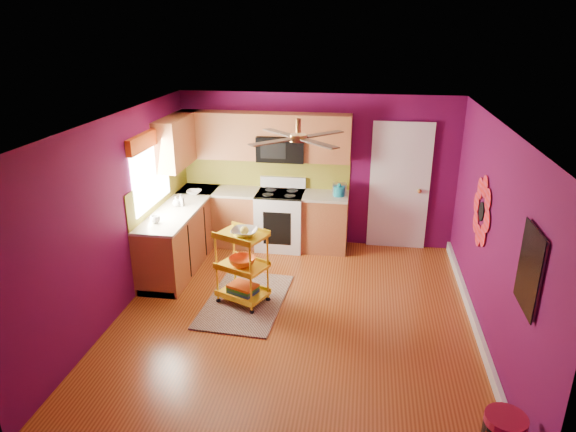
# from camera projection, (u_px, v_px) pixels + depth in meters

# --- Properties ---
(ground) EXTENTS (5.00, 5.00, 0.00)m
(ground) POSITION_uv_depth(u_px,v_px,m) (295.00, 317.00, 6.55)
(ground) COLOR brown
(ground) RESTS_ON ground
(room_envelope) EXTENTS (4.54, 5.04, 2.52)m
(room_envelope) POSITION_uv_depth(u_px,v_px,m) (298.00, 197.00, 5.97)
(room_envelope) COLOR #5B0A40
(room_envelope) RESTS_ON ground
(lower_cabinets) EXTENTS (2.81, 2.31, 0.94)m
(lower_cabinets) POSITION_uv_depth(u_px,v_px,m) (228.00, 227.00, 8.27)
(lower_cabinets) COLOR brown
(lower_cabinets) RESTS_ON ground
(electric_range) EXTENTS (0.76, 0.66, 1.13)m
(electric_range) POSITION_uv_depth(u_px,v_px,m) (280.00, 219.00, 8.47)
(electric_range) COLOR white
(electric_range) RESTS_ON ground
(upper_cabinetry) EXTENTS (2.80, 2.30, 1.26)m
(upper_cabinetry) POSITION_uv_depth(u_px,v_px,m) (237.00, 139.00, 8.10)
(upper_cabinetry) COLOR brown
(upper_cabinetry) RESTS_ON ground
(left_window) EXTENTS (0.08, 1.35, 1.08)m
(left_window) POSITION_uv_depth(u_px,v_px,m) (150.00, 158.00, 7.22)
(left_window) COLOR white
(left_window) RESTS_ON ground
(panel_door) EXTENTS (0.95, 0.11, 2.15)m
(panel_door) POSITION_uv_depth(u_px,v_px,m) (399.00, 188.00, 8.28)
(panel_door) COLOR white
(panel_door) RESTS_ON ground
(right_wall_art) EXTENTS (0.04, 2.74, 1.04)m
(right_wall_art) POSITION_uv_depth(u_px,v_px,m) (500.00, 234.00, 5.41)
(right_wall_art) COLOR black
(right_wall_art) RESTS_ON ground
(ceiling_fan) EXTENTS (1.01, 1.01, 0.26)m
(ceiling_fan) POSITION_uv_depth(u_px,v_px,m) (298.00, 137.00, 5.92)
(ceiling_fan) COLOR #BF8C3F
(ceiling_fan) RESTS_ON ground
(shag_rug) EXTENTS (1.08, 1.67, 0.02)m
(shag_rug) POSITION_uv_depth(u_px,v_px,m) (246.00, 301.00, 6.92)
(shag_rug) COLOR black
(shag_rug) RESTS_ON ground
(rolling_cart) EXTENTS (0.74, 0.65, 1.11)m
(rolling_cart) POSITION_uv_depth(u_px,v_px,m) (243.00, 264.00, 6.70)
(rolling_cart) COLOR yellow
(rolling_cart) RESTS_ON ground
(teal_kettle) EXTENTS (0.18, 0.18, 0.21)m
(teal_kettle) POSITION_uv_depth(u_px,v_px,m) (339.00, 191.00, 8.14)
(teal_kettle) COLOR teal
(teal_kettle) RESTS_ON lower_cabinets
(toaster) EXTENTS (0.22, 0.15, 0.18)m
(toaster) POSITION_uv_depth(u_px,v_px,m) (340.00, 189.00, 8.22)
(toaster) COLOR beige
(toaster) RESTS_ON lower_cabinets
(soap_bottle_a) EXTENTS (0.08, 0.08, 0.18)m
(soap_bottle_a) POSITION_uv_depth(u_px,v_px,m) (181.00, 200.00, 7.70)
(soap_bottle_a) COLOR #EA3F72
(soap_bottle_a) RESTS_ON lower_cabinets
(soap_bottle_b) EXTENTS (0.12, 0.12, 0.15)m
(soap_bottle_b) POSITION_uv_depth(u_px,v_px,m) (176.00, 202.00, 7.68)
(soap_bottle_b) COLOR white
(soap_bottle_b) RESTS_ON lower_cabinets
(counter_dish) EXTENTS (0.23, 0.23, 0.06)m
(counter_dish) POSITION_uv_depth(u_px,v_px,m) (194.00, 192.00, 8.25)
(counter_dish) COLOR white
(counter_dish) RESTS_ON lower_cabinets
(counter_cup) EXTENTS (0.13, 0.13, 0.10)m
(counter_cup) POSITION_uv_depth(u_px,v_px,m) (155.00, 219.00, 7.05)
(counter_cup) COLOR white
(counter_cup) RESTS_ON lower_cabinets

